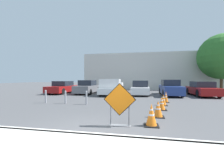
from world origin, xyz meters
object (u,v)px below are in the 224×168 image
(parked_car_nearest, at_px, (63,87))
(parked_car_second, at_px, (87,87))
(bollard_second, at_px, (65,97))
(bollard_third, at_px, (46,96))
(traffic_cone_second, at_px, (158,109))
(traffic_cone_third, at_px, (162,104))
(road_closed_sign, at_px, (120,103))
(parked_car_fourth, at_px, (170,88))
(pickup_truck, at_px, (112,88))
(parked_car_fifth, at_px, (202,89))
(traffic_cone_fifth, at_px, (166,97))
(traffic_cone_fourth, at_px, (163,100))
(traffic_cone_nearest, at_px, (151,115))
(parked_car_third, at_px, (140,88))
(bollard_nearest, at_px, (86,97))

(parked_car_nearest, xyz_separation_m, parked_car_second, (2.94, 0.14, 0.03))
(bollard_second, relative_size, bollard_third, 0.98)
(traffic_cone_second, height_order, traffic_cone_third, traffic_cone_second)
(traffic_cone_third, bearing_deg, bollard_second, 172.12)
(road_closed_sign, height_order, parked_car_second, road_closed_sign)
(parked_car_second, distance_m, parked_car_fourth, 8.82)
(parked_car_second, distance_m, pickup_truck, 3.05)
(traffic_cone_third, relative_size, parked_car_fourth, 0.15)
(bollard_second, distance_m, bollard_third, 1.48)
(parked_car_fifth, bearing_deg, traffic_cone_fifth, 48.36)
(traffic_cone_fourth, relative_size, pickup_truck, 0.13)
(traffic_cone_fifth, distance_m, pickup_truck, 6.34)
(parked_car_nearest, relative_size, parked_car_fourth, 0.99)
(parked_car_nearest, relative_size, bollard_third, 5.10)
(traffic_cone_nearest, distance_m, parked_car_third, 10.44)
(traffic_cone_second, height_order, bollard_second, bollard_second)
(parked_car_third, bearing_deg, parked_car_second, -0.89)
(traffic_cone_nearest, xyz_separation_m, traffic_cone_fifth, (1.36, 5.61, -0.00))
(traffic_cone_second, relative_size, bollard_second, 0.82)
(traffic_cone_second, relative_size, bollard_nearest, 0.80)
(traffic_cone_second, height_order, parked_car_third, parked_car_third)
(traffic_cone_nearest, relative_size, traffic_cone_third, 1.14)
(traffic_cone_fourth, xyz_separation_m, bollard_third, (-7.81, -0.58, 0.13))
(traffic_cone_fourth, bearing_deg, pickup_truck, 128.52)
(traffic_cone_third, relative_size, bollard_second, 0.79)
(bollard_second, bearing_deg, parked_car_fourth, 40.02)
(parked_car_third, bearing_deg, traffic_cone_third, 99.18)
(bollard_third, bearing_deg, parked_car_third, 46.43)
(road_closed_sign, height_order, bollard_third, road_closed_sign)
(traffic_cone_fifth, distance_m, bollard_nearest, 5.54)
(traffic_cone_fifth, relative_size, parked_car_fourth, 0.17)
(traffic_cone_nearest, distance_m, bollard_second, 6.51)
(parked_car_fourth, height_order, bollard_second, parked_car_fourth)
(parked_car_fourth, height_order, bollard_third, parked_car_fourth)
(road_closed_sign, xyz_separation_m, traffic_cone_fourth, (2.11, 4.58, -0.49))
(parked_car_nearest, height_order, parked_car_fifth, parked_car_fifth)
(traffic_cone_nearest, bearing_deg, parked_car_fifth, 62.27)
(traffic_cone_third, distance_m, traffic_cone_fourth, 1.45)
(traffic_cone_second, bearing_deg, bollard_second, 156.90)
(road_closed_sign, xyz_separation_m, traffic_cone_nearest, (1.10, 0.25, -0.44))
(parked_car_second, distance_m, bollard_nearest, 7.25)
(bollard_second, bearing_deg, traffic_cone_third, -7.88)
(parked_car_second, height_order, parked_car_third, parked_car_second)
(traffic_cone_nearest, xyz_separation_m, parked_car_nearest, (-9.26, 10.42, 0.27))
(traffic_cone_fifth, xyz_separation_m, bollard_nearest, (-5.21, -1.86, 0.09))
(parked_car_fifth, bearing_deg, road_closed_sign, 57.40)
(road_closed_sign, relative_size, parked_car_fourth, 0.33)
(traffic_cone_second, height_order, traffic_cone_fourth, traffic_cone_second)
(bollard_third, bearing_deg, traffic_cone_fourth, 4.25)
(traffic_cone_nearest, distance_m, parked_car_fifth, 11.68)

